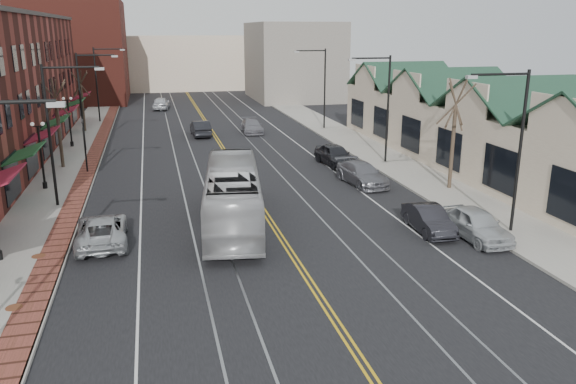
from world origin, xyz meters
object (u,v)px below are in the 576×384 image
parked_car_b (429,219)px  parked_car_c (362,174)px  parked_suv (102,230)px  transit_bus (233,196)px  parked_car_d (335,155)px  parked_car_a (476,224)px

parked_car_b → parked_car_c: 9.46m
parked_suv → parked_car_b: 16.17m
parked_car_b → transit_bus: bearing=163.4°
transit_bus → parked_suv: 6.70m
parked_suv → parked_car_d: size_ratio=1.08×
parked_car_c → parked_car_a: bearing=-87.8°
parked_car_d → parked_suv: bearing=-147.1°
parked_suv → parked_car_c: (16.02, 7.31, 0.02)m
parked_car_b → parked_suv: bearing=175.5°
parked_car_a → parked_car_b: (-1.80, 1.47, -0.09)m
parked_car_c → parked_car_d: bearing=82.9°
parked_car_c → parked_car_d: parked_car_d is taller
parked_car_a → parked_car_d: (-1.80, 16.58, 0.03)m
transit_bus → parked_car_d: size_ratio=2.47×
parked_car_a → parked_car_c: (-1.80, 10.93, -0.04)m
transit_bus → parked_car_b: bearing=168.2°
parked_suv → parked_car_a: size_ratio=1.12×
parked_car_c → parked_car_d: 5.65m
transit_bus → parked_car_a: (11.30, -4.88, -0.84)m
parked_suv → parked_car_d: (16.02, 12.96, 0.10)m
parked_car_b → parked_car_d: parked_car_d is taller
parked_suv → parked_car_a: (17.82, -3.62, 0.06)m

